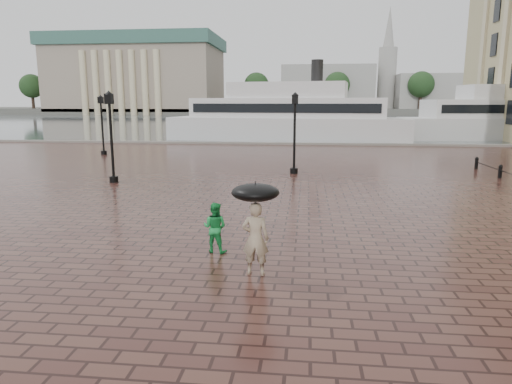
% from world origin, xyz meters
% --- Properties ---
extents(ground, '(300.00, 300.00, 0.00)m').
position_xyz_m(ground, '(0.00, 0.00, 0.00)').
color(ground, '#3D201B').
rests_on(ground, ground).
extents(harbour_water, '(240.00, 240.00, 0.00)m').
position_xyz_m(harbour_water, '(0.00, 92.00, 0.00)').
color(harbour_water, '#41484F').
rests_on(harbour_water, ground).
extents(quay_edge, '(80.00, 0.60, 0.30)m').
position_xyz_m(quay_edge, '(0.00, 32.00, 0.00)').
color(quay_edge, slate).
rests_on(quay_edge, ground).
extents(far_shore, '(300.00, 60.00, 2.00)m').
position_xyz_m(far_shore, '(0.00, 160.00, 1.00)').
color(far_shore, '#4C4C47').
rests_on(far_shore, ground).
extents(museum, '(57.00, 32.50, 26.00)m').
position_xyz_m(museum, '(-55.00, 144.61, 13.91)').
color(museum, gray).
rests_on(museum, ground).
extents(distant_skyline, '(102.50, 22.00, 33.00)m').
position_xyz_m(distant_skyline, '(48.14, 150.00, 9.45)').
color(distant_skyline, '#9C9A94').
rests_on(distant_skyline, ground).
extents(far_trees, '(188.00, 8.00, 13.50)m').
position_xyz_m(far_trees, '(0.00, 138.00, 9.42)').
color(far_trees, '#2D2119').
rests_on(far_trees, ground).
extents(street_lamps, '(15.44, 12.44, 4.40)m').
position_xyz_m(street_lamps, '(-5.00, 15.33, 2.33)').
color(street_lamps, black).
rests_on(street_lamps, ground).
extents(adult_pedestrian, '(0.65, 0.45, 1.74)m').
position_xyz_m(adult_pedestrian, '(2.56, -1.76, 0.87)').
color(adult_pedestrian, tan).
rests_on(adult_pedestrian, ground).
extents(child_pedestrian, '(0.76, 0.64, 1.37)m').
position_xyz_m(child_pedestrian, '(1.30, -0.26, 0.68)').
color(child_pedestrian, green).
rests_on(child_pedestrian, ground).
extents(ferry_near, '(25.76, 9.53, 8.25)m').
position_xyz_m(ferry_near, '(1.62, 37.00, 2.48)').
color(ferry_near, silver).
rests_on(ferry_near, ground).
extents(umbrella, '(1.10, 1.10, 1.15)m').
position_xyz_m(umbrella, '(2.56, -1.76, 1.96)').
color(umbrella, black).
rests_on(umbrella, ground).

